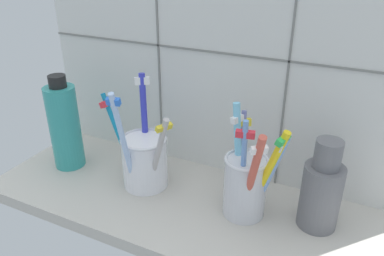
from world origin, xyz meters
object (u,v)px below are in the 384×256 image
object	(u,v)px
ceramic_vase	(321,191)
soap_bottle	(65,126)
toothbrush_cup_left	(144,158)
toothbrush_cup_right	(246,182)

from	to	relation	value
ceramic_vase	soap_bottle	bearing A→B (deg)	-176.34
toothbrush_cup_left	ceramic_vase	size ratio (longest dim) A/B	1.40
toothbrush_cup_right	toothbrush_cup_left	bearing A→B (deg)	179.87
soap_bottle	toothbrush_cup_left	bearing A→B (deg)	2.27
toothbrush_cup_left	ceramic_vase	world-z (taller)	toothbrush_cup_left
toothbrush_cup_right	soap_bottle	bearing A→B (deg)	-178.99
toothbrush_cup_right	soap_bottle	world-z (taller)	same
ceramic_vase	soap_bottle	xyz separation A→B (cm)	(-42.16, -2.70, 1.95)
toothbrush_cup_left	soap_bottle	world-z (taller)	toothbrush_cup_left
toothbrush_cup_left	toothbrush_cup_right	world-z (taller)	toothbrush_cup_left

